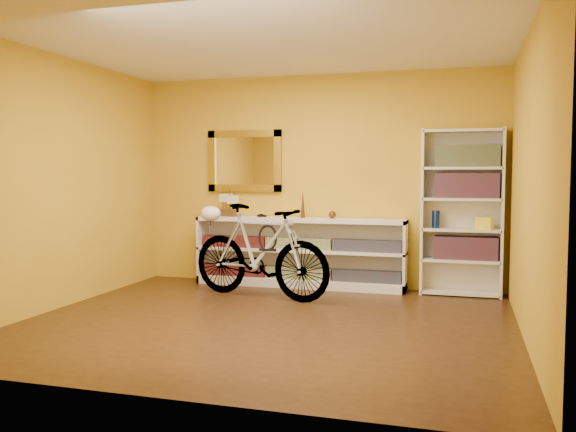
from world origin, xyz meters
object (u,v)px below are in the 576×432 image
(console_unit, at_px, (299,252))
(bookcase, at_px, (462,212))
(helmet, at_px, (211,214))
(bicycle, at_px, (260,251))

(console_unit, relative_size, bookcase, 1.37)
(bookcase, xyz_separation_m, helmet, (-2.81, -0.64, -0.03))
(console_unit, bearing_deg, helmet, -145.95)
(helmet, bearing_deg, console_unit, 34.05)
(console_unit, height_order, bicycle, bicycle)
(console_unit, bearing_deg, bookcase, 0.75)
(bicycle, bearing_deg, console_unit, -3.59)
(bookcase, relative_size, helmet, 8.01)
(bookcase, bearing_deg, bicycle, -159.58)
(console_unit, relative_size, helmet, 10.96)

